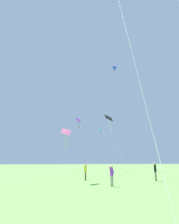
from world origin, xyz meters
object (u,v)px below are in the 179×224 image
Objects in this scene: kite_purple_streamer at (79,122)px; person_foreground_watcher at (155,170)px; kite_pink_low at (66,135)px; kite_teal_box at (101,131)px; person_in_red_shirt at (85,170)px; person_with_spool at (112,174)px; kite_blue_delta at (114,67)px; kite_black_large at (109,121)px.

kite_purple_streamer reaches higher than person_foreground_watcher.
kite_pink_low is 0.84× the size of kite_purple_streamer.
kite_purple_streamer is at bearing -63.56° from kite_pink_low.
kite_teal_box is at bearing 43.59° from kite_purple_streamer.
person_in_red_shirt is (-6.46, 2.70, -0.07)m from person_foreground_watcher.
person_in_red_shirt is 5.54m from person_with_spool.
kite_purple_streamer is (-8.08, -7.69, 0.35)m from kite_teal_box.
kite_blue_delta is at bearing 63.02° from person_with_spool.
kite_black_large is 1.35× the size of kite_pink_low.
kite_blue_delta is 33.46m from person_with_spool.
person_with_spool is at bearing -113.84° from kite_black_large.
kite_black_large reaches higher than kite_purple_streamer.
kite_teal_box is at bearing 87.24° from kite_blue_delta.
kite_pink_low is 26.64m from person_foreground_watcher.
kite_blue_delta reaches higher than kite_teal_box.
kite_purple_streamer is at bearing 81.16° from person_with_spool.
person_in_red_shirt is (-11.78, -20.20, -10.00)m from kite_black_large.
kite_black_large is 7.22× the size of person_foreground_watcher.
kite_blue_delta is (0.05, -3.29, 12.00)m from kite_black_large.
kite_black_large reaches higher than kite_pink_low.
kite_black_large is 7.71m from kite_purple_streamer.
kite_black_large is 1.14× the size of kite_teal_box.
person_in_red_shirt is at bearing -95.89° from kite_pink_low.
kite_teal_box is at bearing 78.74° from person_foreground_watcher.
kite_black_large is at bearing 76.90° from person_foreground_watcher.
kite_purple_streamer is 7.05× the size of person_with_spool.
kite_blue_delta reaches higher than kite_pink_low.
kite_black_large is 25.43m from person_in_red_shirt.
kite_purple_streamer is (-7.61, 2.09, -12.98)m from kite_blue_delta.
kite_purple_streamer is at bearing 164.63° from kite_blue_delta.
kite_black_large reaches higher than person_foreground_watcher.
person_in_red_shirt is at bearing -102.55° from kite_purple_streamer.
person_in_red_shirt is (-11.84, -16.91, -22.00)m from kite_blue_delta.
kite_purple_streamer is 6.33× the size of person_foreground_watcher.
person_with_spool is at bearing -110.26° from kite_teal_box.
kite_teal_box is (0.53, 6.49, -1.33)m from kite_black_large.
person_foreground_watcher is (2.23, -21.69, -8.95)m from kite_purple_streamer.
kite_black_large is 6.65m from kite_teal_box.
kite_pink_low reaches higher than person_foreground_watcher.
kite_blue_delta reaches higher than kite_purple_streamer.
person_in_red_shirt is at bearing -125.00° from kite_blue_delta.
person_foreground_watcher is 6.67m from person_with_spool.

